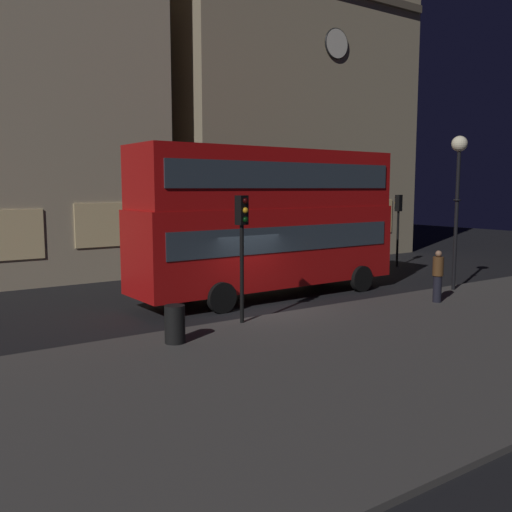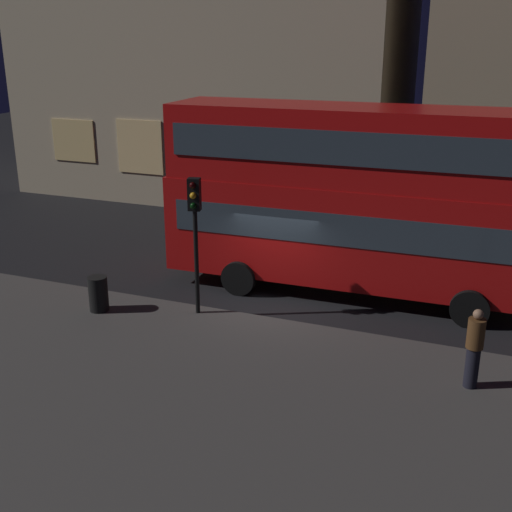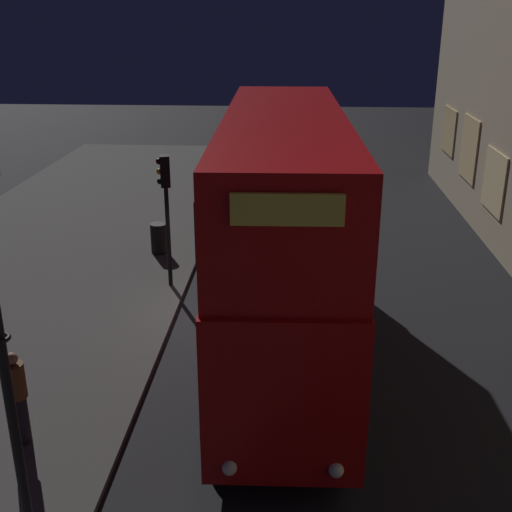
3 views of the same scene
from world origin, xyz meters
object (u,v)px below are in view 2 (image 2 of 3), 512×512
at_px(double_decker_bus, 350,192).
at_px(litter_bin, 98,294).
at_px(pedestrian, 474,348).
at_px(traffic_light_near_kerb, 195,218).

height_order(double_decker_bus, litter_bin, double_decker_bus).
bearing_deg(pedestrian, traffic_light_near_kerb, 97.21).
bearing_deg(traffic_light_near_kerb, pedestrian, -23.93).
distance_m(pedestrian, litter_bin, 9.88).
height_order(traffic_light_near_kerb, pedestrian, traffic_light_near_kerb).
distance_m(traffic_light_near_kerb, litter_bin, 3.53).
bearing_deg(litter_bin, double_decker_bus, 34.71).
xyz_separation_m(double_decker_bus, pedestrian, (3.93, -4.61, -2.02)).
relative_size(traffic_light_near_kerb, litter_bin, 3.82).
bearing_deg(double_decker_bus, traffic_light_near_kerb, -136.86).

